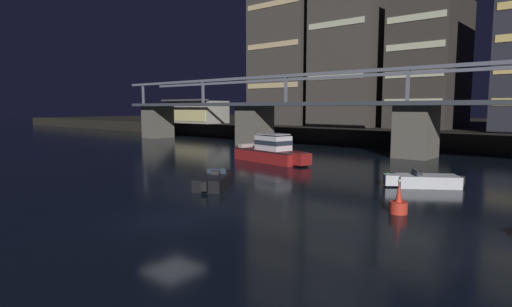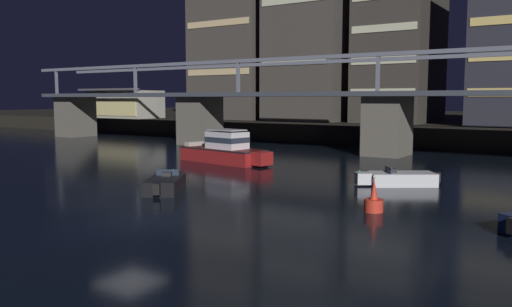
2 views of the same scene
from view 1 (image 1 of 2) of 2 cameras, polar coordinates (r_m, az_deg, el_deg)
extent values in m
plane|color=black|center=(20.27, -11.44, -9.00)|extent=(400.00, 400.00, 0.00)
cube|color=black|center=(93.77, 30.95, 2.89)|extent=(240.00, 80.00, 2.20)
cube|color=#605B51|center=(75.22, -13.41, 4.27)|extent=(3.60, 4.40, 5.55)
cube|color=#605B51|center=(58.53, -0.17, 3.88)|extent=(3.60, 4.40, 5.55)
cube|color=#605B51|center=(47.07, 21.25, 2.84)|extent=(3.60, 4.40, 5.55)
cube|color=#3D424C|center=(47.01, 21.40, 6.49)|extent=(96.47, 6.40, 0.45)
cube|color=slate|center=(44.44, 20.33, 10.99)|extent=(96.47, 0.36, 0.36)
cube|color=slate|center=(49.90, 22.67, 10.35)|extent=(96.47, 0.36, 0.36)
cube|color=slate|center=(73.54, -15.34, 7.93)|extent=(0.30, 0.30, 3.20)
cube|color=slate|center=(61.69, -7.34, 8.44)|extent=(0.30, 0.30, 3.20)
cube|color=slate|center=(51.56, 4.14, 8.89)|extent=(0.30, 0.30, 3.20)
cube|color=slate|center=(44.33, 20.25, 8.93)|extent=(0.30, 0.30, 3.20)
cube|color=#423D38|center=(79.84, 4.51, 16.83)|extent=(12.18, 9.88, 35.26)
cube|color=beige|center=(74.64, 2.16, 9.40)|extent=(11.21, 0.10, 0.90)
cube|color=beige|center=(75.34, 2.18, 14.76)|extent=(11.21, 0.10, 0.90)
cube|color=beige|center=(76.69, 2.20, 19.98)|extent=(11.21, 0.10, 0.90)
cube|color=#423D38|center=(73.42, 13.45, 19.45)|extent=(10.45, 11.98, 39.86)
cube|color=beige|center=(66.35, 10.76, 10.46)|extent=(9.62, 0.10, 0.90)
cube|color=beige|center=(67.40, 10.91, 17.23)|extent=(9.62, 0.10, 0.90)
cube|color=#38332D|center=(70.16, 22.92, 11.34)|extent=(8.98, 13.80, 19.57)
cube|color=beige|center=(63.27, 20.76, 6.69)|extent=(8.26, 0.10, 0.90)
cube|color=beige|center=(63.44, 20.91, 10.22)|extent=(8.26, 0.10, 0.90)
cube|color=beige|center=(63.85, 21.05, 13.72)|extent=(8.26, 0.10, 0.90)
cube|color=beige|center=(64.49, 21.20, 17.17)|extent=(8.26, 0.10, 0.90)
cube|color=#B2AD9E|center=(84.98, -8.03, 5.70)|extent=(12.00, 6.00, 4.40)
cube|color=#EAD88C|center=(82.99, -9.61, 5.35)|extent=(11.20, 0.10, 2.64)
cube|color=#4C4C51|center=(82.64, -9.94, 7.28)|extent=(12.40, 1.60, 0.30)
cube|color=maroon|center=(40.74, 1.82, -0.29)|extent=(8.34, 3.99, 1.20)
cube|color=maroon|center=(37.45, 6.40, -0.79)|extent=(1.34, 1.60, 1.04)
cube|color=black|center=(40.68, 1.82, 0.48)|extent=(8.43, 4.08, 0.10)
cube|color=white|center=(40.16, 2.39, 1.48)|extent=(3.52, 2.64, 1.40)
cube|color=#283342|center=(40.16, 2.39, 1.55)|extent=(3.57, 2.69, 0.44)
cube|color=silver|center=(40.10, 2.40, 2.69)|extent=(3.17, 2.37, 0.08)
cube|color=#B7B2A8|center=(43.26, -1.14, 1.15)|extent=(0.96, 2.15, 0.36)
cube|color=silver|center=(30.13, 22.65, -3.53)|extent=(4.25, 3.68, 0.80)
cube|color=silver|center=(29.53, 18.16, -3.45)|extent=(1.30, 1.32, 0.70)
cube|color=#283342|center=(29.81, 21.13, -2.44)|extent=(0.84, 1.17, 0.36)
cube|color=#262628|center=(29.88, 21.59, -2.56)|extent=(0.65, 0.69, 0.24)
cube|color=black|center=(30.79, 26.51, -3.32)|extent=(0.50, 0.50, 0.60)
sphere|color=#33D84C|center=(29.41, 17.72, -2.63)|extent=(0.12, 0.12, 0.12)
cube|color=black|center=(27.74, -5.90, -3.89)|extent=(3.57, 4.28, 0.80)
cube|color=black|center=(30.03, -4.72, -2.99)|extent=(1.31, 1.28, 0.70)
cube|color=#283342|center=(28.46, -5.48, -2.44)|extent=(1.20, 0.79, 0.36)
cube|color=#262628|center=(28.23, -5.60, -2.64)|extent=(0.69, 0.63, 0.24)
cube|color=black|center=(25.68, -7.15, -4.51)|extent=(0.49, 0.49, 0.60)
sphere|color=#33D84C|center=(30.20, -4.62, -2.11)|extent=(0.12, 0.12, 0.12)
cylinder|color=red|center=(22.19, 19.09, -7.08)|extent=(0.90, 0.90, 0.60)
cone|color=red|center=(22.02, 19.16, -5.05)|extent=(0.36, 0.36, 1.00)
sphere|color=#F2EAB2|center=(21.92, 19.22, -3.57)|extent=(0.16, 0.16, 0.16)
camera|label=2|loc=(3.07, -153.29, -5.71)|focal=36.29mm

